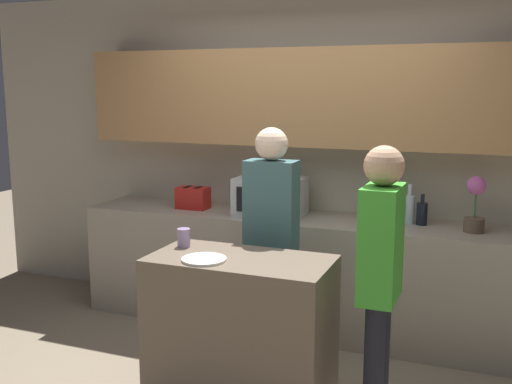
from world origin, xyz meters
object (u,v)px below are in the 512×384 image
object	(u,v)px
potted_plant	(475,204)
bottle_4	(422,213)
person_center	(380,268)
plate_on_island	(204,259)
bottle_3	(409,208)
person_left	(271,228)
bottle_0	(371,207)
bottle_1	(381,208)
microwave	(270,196)
cup_0	(184,238)
toaster	(193,198)
bottle_2	(394,209)

from	to	relation	value
potted_plant	bottle_4	bearing A→B (deg)	165.73
person_center	plate_on_island	bearing A→B (deg)	97.88
bottle_3	person_left	distance (m)	1.13
bottle_0	bottle_1	xyz separation A→B (m)	(0.09, -0.11, 0.03)
bottle_1	microwave	bearing A→B (deg)	-178.21
cup_0	person_left	xyz separation A→B (m)	(0.42, 0.44, 0.00)
toaster	person_left	xyz separation A→B (m)	(0.95, -0.70, -0.02)
toaster	bottle_4	size ratio (longest dim) A/B	1.13
bottle_0	plate_on_island	world-z (taller)	bottle_0
microwave	bottle_0	world-z (taller)	microwave
bottle_1	bottle_2	xyz separation A→B (m)	(0.10, -0.00, -0.00)
cup_0	microwave	bearing A→B (deg)	82.40
bottle_0	bottle_2	size ratio (longest dim) A/B	0.80
microwave	person_center	size ratio (longest dim) A/B	0.32
bottle_1	plate_on_island	size ratio (longest dim) A/B	1.20
bottle_0	bottle_3	distance (m)	0.29
bottle_1	bottle_4	bearing A→B (deg)	13.03
bottle_0	bottle_4	size ratio (longest dim) A/B	1.06
person_left	bottle_1	bearing A→B (deg)	-129.92
potted_plant	cup_0	world-z (taller)	potted_plant
bottle_3	person_left	bearing A→B (deg)	-134.70
bottle_1	person_center	world-z (taller)	person_center
bottle_3	plate_on_island	distance (m)	1.76
bottle_0	person_center	world-z (taller)	person_center
bottle_3	person_center	size ratio (longest dim) A/B	0.18
microwave	bottle_2	size ratio (longest dim) A/B	1.72
bottle_3	person_center	world-z (taller)	person_center
person_center	bottle_0	bearing A→B (deg)	13.49
bottle_2	cup_0	world-z (taller)	bottle_2
potted_plant	bottle_4	distance (m)	0.39
microwave	cup_0	distance (m)	1.16
bottle_3	plate_on_island	size ratio (longest dim) A/B	1.15
microwave	toaster	world-z (taller)	microwave
bottle_1	plate_on_island	bearing A→B (deg)	-118.53
toaster	person_center	xyz separation A→B (m)	(1.77, -1.25, -0.04)
toaster	plate_on_island	distance (m)	1.59
bottle_2	plate_on_island	bearing A→B (deg)	-121.58
bottle_3	person_left	world-z (taller)	person_left
potted_plant	bottle_1	size ratio (longest dim) A/B	1.27
potted_plant	bottle_1	distance (m)	0.66
potted_plant	plate_on_island	bearing A→B (deg)	-135.88
plate_on_island	person_left	size ratio (longest dim) A/B	0.16
bottle_0	bottle_2	bearing A→B (deg)	-31.18
microwave	bottle_1	xyz separation A→B (m)	(0.86, 0.03, -0.03)
bottle_1	bottle_4	distance (m)	0.30
plate_on_island	bottle_3	bearing A→B (deg)	56.97
bottle_1	person_left	distance (m)	0.94
microwave	bottle_2	xyz separation A→B (m)	(0.96, 0.03, -0.03)
toaster	bottle_4	bearing A→B (deg)	2.89
bottle_1	bottle_4	world-z (taller)	bottle_1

